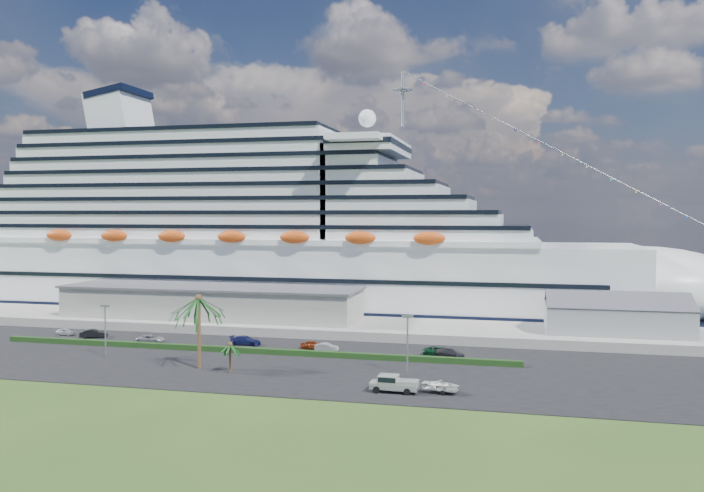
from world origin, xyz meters
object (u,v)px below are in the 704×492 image
(cruise_ship, at_px, (269,239))
(parked_car_3, at_px, (246,340))
(boat_trailer, at_px, (440,385))
(pickup_truck, at_px, (393,383))

(cruise_ship, bearing_deg, parked_car_3, -74.96)
(boat_trailer, bearing_deg, cruise_ship, 125.74)
(parked_car_3, relative_size, pickup_truck, 0.87)
(parked_car_3, bearing_deg, cruise_ship, 14.80)
(cruise_ship, height_order, pickup_truck, cruise_ship)
(cruise_ship, bearing_deg, pickup_truck, -58.07)
(cruise_ship, relative_size, pickup_truck, 30.97)
(pickup_truck, bearing_deg, parked_car_3, 140.62)
(cruise_ship, distance_m, parked_car_3, 45.94)
(parked_car_3, bearing_deg, boat_trailer, -123.88)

